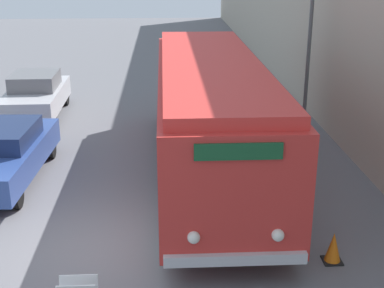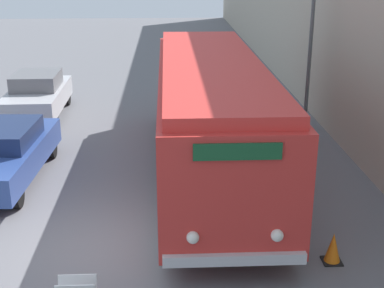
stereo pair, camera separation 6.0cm
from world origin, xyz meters
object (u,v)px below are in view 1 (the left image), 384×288
at_px(parked_car_near, 1,153).
at_px(traffic_cone, 333,248).
at_px(parked_car_mid, 36,95).
at_px(vintage_bus, 210,111).

xyz_separation_m(parked_car_near, traffic_cone, (7.29, -4.28, -0.44)).
bearing_deg(traffic_cone, parked_car_mid, 127.31).
bearing_deg(vintage_bus, parked_car_mid, 135.40).
xyz_separation_m(parked_car_mid, traffic_cone, (7.67, -10.07, -0.47)).
bearing_deg(traffic_cone, parked_car_near, 149.57).
distance_m(vintage_bus, parked_car_mid, 8.08).
height_order(parked_car_near, traffic_cone, parked_car_near).
bearing_deg(parked_car_near, traffic_cone, -27.47).
distance_m(vintage_bus, parked_car_near, 5.42).
xyz_separation_m(parked_car_near, parked_car_mid, (-0.38, 5.79, 0.04)).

